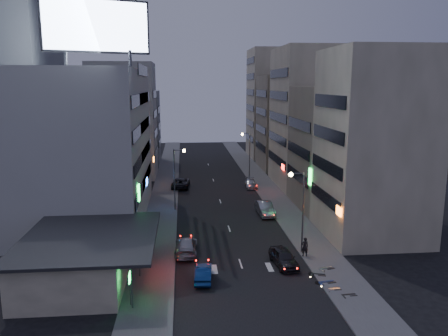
{
  "coord_description": "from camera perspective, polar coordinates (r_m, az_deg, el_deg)",
  "views": [
    {
      "loc": [
        -5.09,
        -33.58,
        16.29
      ],
      "look_at": [
        -0.35,
        16.67,
        6.6
      ],
      "focal_mm": 35.0,
      "sensor_mm": 36.0,
      "label": 1
    }
  ],
  "objects": [
    {
      "name": "scooter_silver_a",
      "position": [
        37.56,
        14.93,
        -14.18
      ],
      "size": [
        0.55,
        1.64,
        1.0
      ],
      "primitive_type": null,
      "rotation": [
        0.0,
        0.0,
        1.57
      ],
      "color": "#B9BAC1",
      "rests_on": "sidewalk_right"
    },
    {
      "name": "shophouse_mid",
      "position": [
        59.85,
        14.8,
        2.54
      ],
      "size": [
        11.0,
        12.0,
        16.0
      ],
      "primitive_type": "cube",
      "color": "gray",
      "rests_on": "ground"
    },
    {
      "name": "billboard",
      "position": [
        44.59,
        -16.32,
        17.36
      ],
      "size": [
        9.52,
        3.75,
        6.2
      ],
      "rotation": [
        0.0,
        0.0,
        0.35
      ],
      "color": "#595B60",
      "rests_on": "white_building"
    },
    {
      "name": "far_right_a",
      "position": [
        86.39,
        8.46,
        5.91
      ],
      "size": [
        11.0,
        12.0,
        18.0
      ],
      "primitive_type": "cube",
      "color": "gray",
      "rests_on": "ground"
    },
    {
      "name": "white_building",
      "position": [
        55.37,
        -17.78,
        2.78
      ],
      "size": [
        14.0,
        24.0,
        18.0
      ],
      "primitive_type": "cube",
      "color": "#A5A5A1",
      "rests_on": "ground"
    },
    {
      "name": "grey_tower",
      "position": [
        60.32,
        -26.14,
        10.45
      ],
      "size": [
        10.0,
        14.0,
        34.0
      ],
      "primitive_type": "cube",
      "color": "slate",
      "rests_on": "ground"
    },
    {
      "name": "street_lamp_left",
      "position": [
        56.65,
        -6.11,
        -0.32
      ],
      "size": [
        1.6,
        0.44,
        8.02
      ],
      "color": "#595B60",
      "rests_on": "sidewalk_left"
    },
    {
      "name": "shophouse_near",
      "position": [
        48.85,
        18.97,
        2.88
      ],
      "size": [
        10.0,
        11.0,
        20.0
      ],
      "primitive_type": "cube",
      "color": "beige",
      "rests_on": "ground"
    },
    {
      "name": "road_car_silver",
      "position": [
        43.52,
        -4.99,
        -10.1
      ],
      "size": [
        2.29,
        5.25,
        1.5
      ],
      "primitive_type": "imported",
      "rotation": [
        0.0,
        0.0,
        3.11
      ],
      "color": "#9A9BA2",
      "rests_on": "ground"
    },
    {
      "name": "ground",
      "position": [
        37.67,
        3.01,
        -14.77
      ],
      "size": [
        180.0,
        180.0,
        0.0
      ],
      "primitive_type": "plane",
      "color": "black",
      "rests_on": "ground"
    },
    {
      "name": "parked_car_right_near",
      "position": [
        40.99,
        7.8,
        -11.5
      ],
      "size": [
        2.31,
        4.66,
        1.53
      ],
      "primitive_type": "imported",
      "rotation": [
        0.0,
        0.0,
        0.12
      ],
      "color": "#25252A",
      "rests_on": "ground"
    },
    {
      "name": "sidewalk_left",
      "position": [
        65.69,
        -7.78,
        -3.54
      ],
      "size": [
        4.0,
        120.0,
        0.12
      ],
      "primitive_type": "cube",
      "color": "#4C4C4F",
      "rests_on": "ground"
    },
    {
      "name": "person",
      "position": [
        42.97,
        10.51,
        -10.09
      ],
      "size": [
        0.69,
        0.46,
        1.87
      ],
      "primitive_type": "imported",
      "rotation": [
        0.0,
        0.0,
        3.16
      ],
      "color": "black",
      "rests_on": "sidewalk_right"
    },
    {
      "name": "sidewalk_right",
      "position": [
        66.92,
        6.06,
        -3.23
      ],
      "size": [
        4.0,
        120.0,
        0.12
      ],
      "primitive_type": "cube",
      "color": "#4C4C4F",
      "rests_on": "ground"
    },
    {
      "name": "far_right_b",
      "position": [
        99.93,
        6.87,
        8.33
      ],
      "size": [
        12.0,
        12.0,
        24.0
      ],
      "primitive_type": "cube",
      "color": "beige",
      "rests_on": "ground"
    },
    {
      "name": "food_court",
      "position": [
        39.35,
        -18.28,
        -11.03
      ],
      "size": [
        11.0,
        13.0,
        3.88
      ],
      "color": "beige",
      "rests_on": "ground"
    },
    {
      "name": "shophouse_far",
      "position": [
        71.66,
        10.97,
        6.44
      ],
      "size": [
        10.0,
        14.0,
        22.0
      ],
      "primitive_type": "cube",
      "color": "beige",
      "rests_on": "ground"
    },
    {
      "name": "parked_car_right_mid",
      "position": [
        55.75,
        5.35,
        -5.29
      ],
      "size": [
        1.96,
        5.09,
        1.66
      ],
      "primitive_type": "imported",
      "rotation": [
        0.0,
        0.0,
        0.04
      ],
      "color": "#919499",
      "rests_on": "ground"
    },
    {
      "name": "parked_car_left",
      "position": [
        70.34,
        -5.68,
        -1.92
      ],
      "size": [
        3.1,
        5.9,
        1.58
      ],
      "primitive_type": "imported",
      "rotation": [
        0.0,
        0.0,
        3.06
      ],
      "color": "black",
      "rests_on": "ground"
    },
    {
      "name": "scooter_black_b",
      "position": [
        39.69,
        13.16,
        -12.6
      ],
      "size": [
        1.13,
        1.93,
        1.12
      ],
      "primitive_type": null,
      "rotation": [
        0.0,
        0.0,
        1.27
      ],
      "color": "black",
      "rests_on": "sidewalk_right"
    },
    {
      "name": "street_lamp_right_far",
      "position": [
        75.2,
        3.07,
        2.5
      ],
      "size": [
        1.6,
        0.44,
        8.02
      ],
      "color": "#595B60",
      "rests_on": "sidewalk_right"
    },
    {
      "name": "far_left_a",
      "position": [
        79.52,
        -12.97,
        6.05
      ],
      "size": [
        11.0,
        10.0,
        20.0
      ],
      "primitive_type": "cube",
      "color": "#A5A5A1",
      "rests_on": "ground"
    },
    {
      "name": "scooter_blue",
      "position": [
        38.7,
        14.07,
        -13.19
      ],
      "size": [
        1.0,
        2.09,
        1.22
      ],
      "primitive_type": null,
      "rotation": [
        0.0,
        0.0,
        1.74
      ],
      "color": "navy",
      "rests_on": "sidewalk_right"
    },
    {
      "name": "scooter_black_a",
      "position": [
        36.99,
        16.76,
        -14.65
      ],
      "size": [
        0.71,
        1.76,
        1.05
      ],
      "primitive_type": null,
      "rotation": [
        0.0,
        0.0,
        1.66
      ],
      "color": "black",
      "rests_on": "sidewalk_right"
    },
    {
      "name": "street_lamp_right_near",
      "position": [
        42.51,
        9.81,
        -4.19
      ],
      "size": [
        1.6,
        0.44,
        8.02
      ],
      "color": "#595B60",
      "rests_on": "sidewalk_right"
    },
    {
      "name": "parked_car_right_far",
      "position": [
        70.04,
        3.53,
        -2.06
      ],
      "size": [
        2.01,
        4.54,
        1.3
      ],
      "primitive_type": "imported",
      "rotation": [
        0.0,
        0.0,
        -0.04
      ],
      "color": "#AAAEB2",
      "rests_on": "ground"
    },
    {
      "name": "far_left_b",
      "position": [
        92.65,
        -12.18,
        5.18
      ],
      "size": [
        12.0,
        10.0,
        15.0
      ],
      "primitive_type": "cube",
      "color": "slate",
      "rests_on": "ground"
    },
    {
      "name": "scooter_silver_b",
      "position": [
        41.32,
        13.86,
        -11.6
      ],
      "size": [
        1.2,
        2.09,
        1.22
      ],
      "primitive_type": null,
      "rotation": [
        0.0,
        0.0,
        1.86
      ],
      "color": "#A8AAAF",
      "rests_on": "sidewalk_right"
    },
    {
      "name": "road_car_blue",
      "position": [
        37.88,
        -2.69,
        -13.55
      ],
      "size": [
        1.69,
        4.01,
        1.29
      ],
      "primitive_type": "imported",
      "rotation": [
        0.0,
        0.0,
        3.06
      ],
      "color": "navy",
      "rests_on": "ground"
    }
  ]
}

